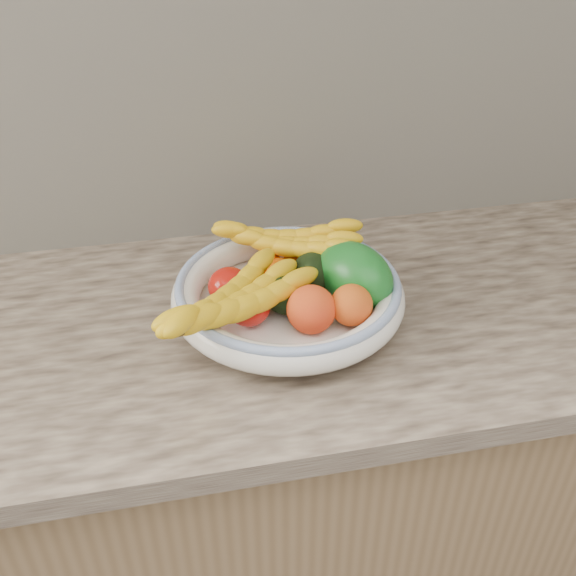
# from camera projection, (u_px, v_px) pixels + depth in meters

# --- Properties ---
(kitchen_counter) EXTENTS (2.44, 0.66, 1.40)m
(kitchen_counter) POSITION_uv_depth(u_px,v_px,m) (286.00, 474.00, 1.37)
(kitchen_counter) COLOR brown
(kitchen_counter) RESTS_ON ground
(fruit_bowl) EXTENTS (0.39, 0.39, 0.08)m
(fruit_bowl) POSITION_uv_depth(u_px,v_px,m) (288.00, 294.00, 1.07)
(fruit_bowl) COLOR silver
(fruit_bowl) RESTS_ON kitchen_counter
(clementine_back_left) EXTENTS (0.07, 0.07, 0.05)m
(clementine_back_left) POSITION_uv_depth(u_px,v_px,m) (267.00, 265.00, 1.14)
(clementine_back_left) COLOR #F55605
(clementine_back_left) RESTS_ON fruit_bowl
(clementine_back_right) EXTENTS (0.06, 0.06, 0.05)m
(clementine_back_right) POSITION_uv_depth(u_px,v_px,m) (298.00, 256.00, 1.16)
(clementine_back_right) COLOR #F75505
(clementine_back_right) RESTS_ON fruit_bowl
(clementine_back_mid) EXTENTS (0.05, 0.05, 0.05)m
(clementine_back_mid) POSITION_uv_depth(u_px,v_px,m) (281.00, 271.00, 1.12)
(clementine_back_mid) COLOR orange
(clementine_back_mid) RESTS_ON fruit_bowl
(tomato_left) EXTENTS (0.08, 0.08, 0.06)m
(tomato_left) POSITION_uv_depth(u_px,v_px,m) (229.00, 286.00, 1.07)
(tomato_left) COLOR #A71009
(tomato_left) RESTS_ON fruit_bowl
(tomato_near_left) EXTENTS (0.09, 0.09, 0.06)m
(tomato_near_left) POSITION_uv_depth(u_px,v_px,m) (249.00, 306.00, 1.02)
(tomato_near_left) COLOR red
(tomato_near_left) RESTS_ON fruit_bowl
(avocado_center) EXTENTS (0.11, 0.11, 0.06)m
(avocado_center) POSITION_uv_depth(u_px,v_px,m) (284.00, 295.00, 1.04)
(avocado_center) COLOR black
(avocado_center) RESTS_ON fruit_bowl
(avocado_right) EXTENTS (0.12, 0.13, 0.07)m
(avocado_right) POSITION_uv_depth(u_px,v_px,m) (314.00, 273.00, 1.10)
(avocado_right) COLOR black
(avocado_right) RESTS_ON fruit_bowl
(green_mango) EXTENTS (0.19, 0.20, 0.13)m
(green_mango) POSITION_uv_depth(u_px,v_px,m) (354.00, 275.00, 1.07)
(green_mango) COLOR #105918
(green_mango) RESTS_ON fruit_bowl
(peach_front) EXTENTS (0.08, 0.08, 0.08)m
(peach_front) POSITION_uv_depth(u_px,v_px,m) (311.00, 309.00, 1.01)
(peach_front) COLOR orange
(peach_front) RESTS_ON fruit_bowl
(peach_right) EXTENTS (0.07, 0.07, 0.07)m
(peach_right) POSITION_uv_depth(u_px,v_px,m) (351.00, 305.00, 1.01)
(peach_right) COLOR orange
(peach_right) RESTS_ON fruit_bowl
(banana_bunch_back) EXTENTS (0.30, 0.19, 0.08)m
(banana_bunch_back) POSITION_uv_depth(u_px,v_px,m) (286.00, 245.00, 1.13)
(banana_bunch_back) COLOR yellow
(banana_bunch_back) RESTS_ON fruit_bowl
(banana_bunch_front) EXTENTS (0.32, 0.29, 0.09)m
(banana_bunch_front) POSITION_uv_depth(u_px,v_px,m) (234.00, 306.00, 0.99)
(banana_bunch_front) COLOR yellow
(banana_bunch_front) RESTS_ON fruit_bowl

